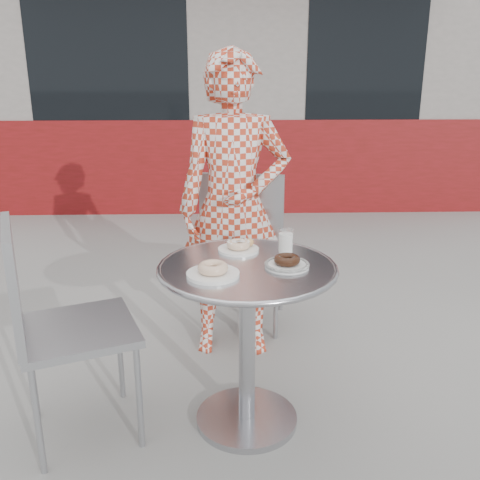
{
  "coord_description": "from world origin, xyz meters",
  "views": [
    {
      "loc": [
        -0.06,
        -2.06,
        1.5
      ],
      "look_at": [
        0.01,
        0.09,
        0.81
      ],
      "focal_mm": 40.0,
      "sensor_mm": 36.0,
      "label": 1
    }
  ],
  "objects_px": {
    "chair_left": "(78,372)",
    "plate_checker": "(287,263)",
    "chair_far": "(246,277)",
    "seated_person": "(234,208)",
    "bistro_table": "(247,306)",
    "plate_near": "(213,271)",
    "plate_far": "(239,247)",
    "milk_cup": "(286,242)"
  },
  "relations": [
    {
      "from": "chair_left",
      "to": "plate_checker",
      "type": "height_order",
      "value": "chair_left"
    },
    {
      "from": "chair_far",
      "to": "chair_left",
      "type": "bearing_deg",
      "value": 64.46
    },
    {
      "from": "seated_person",
      "to": "chair_left",
      "type": "bearing_deg",
      "value": -131.94
    },
    {
      "from": "bistro_table",
      "to": "plate_near",
      "type": "bearing_deg",
      "value": -141.39
    },
    {
      "from": "bistro_table",
      "to": "chair_left",
      "type": "bearing_deg",
      "value": -176.13
    },
    {
      "from": "plate_far",
      "to": "plate_checker",
      "type": "xyz_separation_m",
      "value": [
        0.19,
        -0.2,
        -0.0
      ]
    },
    {
      "from": "chair_far",
      "to": "plate_far",
      "type": "height_order",
      "value": "chair_far"
    },
    {
      "from": "chair_far",
      "to": "seated_person",
      "type": "distance_m",
      "value": 0.59
    },
    {
      "from": "chair_left",
      "to": "plate_far",
      "type": "height_order",
      "value": "chair_left"
    },
    {
      "from": "bistro_table",
      "to": "plate_far",
      "type": "height_order",
      "value": "plate_far"
    },
    {
      "from": "bistro_table",
      "to": "milk_cup",
      "type": "xyz_separation_m",
      "value": [
        0.17,
        0.16,
        0.23
      ]
    },
    {
      "from": "seated_person",
      "to": "plate_checker",
      "type": "relative_size",
      "value": 8.81
    },
    {
      "from": "plate_checker",
      "to": "milk_cup",
      "type": "bearing_deg",
      "value": 85.31
    },
    {
      "from": "plate_far",
      "to": "plate_near",
      "type": "height_order",
      "value": "plate_near"
    },
    {
      "from": "bistro_table",
      "to": "plate_checker",
      "type": "bearing_deg",
      "value": -7.16
    },
    {
      "from": "chair_left",
      "to": "seated_person",
      "type": "distance_m",
      "value": 1.12
    },
    {
      "from": "bistro_table",
      "to": "plate_near",
      "type": "xyz_separation_m",
      "value": [
        -0.14,
        -0.11,
        0.2
      ]
    },
    {
      "from": "chair_left",
      "to": "plate_near",
      "type": "xyz_separation_m",
      "value": [
        0.57,
        -0.06,
        0.47
      ]
    },
    {
      "from": "bistro_table",
      "to": "plate_near",
      "type": "height_order",
      "value": "plate_near"
    },
    {
      "from": "seated_person",
      "to": "bistro_table",
      "type": "bearing_deg",
      "value": -86.57
    },
    {
      "from": "chair_far",
      "to": "plate_near",
      "type": "xyz_separation_m",
      "value": [
        -0.18,
        -1.09,
        0.46
      ]
    },
    {
      "from": "bistro_table",
      "to": "milk_cup",
      "type": "bearing_deg",
      "value": 42.36
    },
    {
      "from": "chair_left",
      "to": "plate_far",
      "type": "distance_m",
      "value": 0.86
    },
    {
      "from": "chair_far",
      "to": "seated_person",
      "type": "xyz_separation_m",
      "value": [
        -0.08,
        -0.29,
        0.51
      ]
    },
    {
      "from": "plate_near",
      "to": "plate_checker",
      "type": "distance_m",
      "value": 0.31
    },
    {
      "from": "plate_far",
      "to": "plate_checker",
      "type": "relative_size",
      "value": 0.98
    },
    {
      "from": "plate_far",
      "to": "milk_cup",
      "type": "xyz_separation_m",
      "value": [
        0.2,
        -0.03,
        0.03
      ]
    },
    {
      "from": "plate_near",
      "to": "plate_checker",
      "type": "height_order",
      "value": "plate_near"
    },
    {
      "from": "chair_far",
      "to": "plate_checker",
      "type": "relative_size",
      "value": 5.31
    },
    {
      "from": "milk_cup",
      "to": "plate_far",
      "type": "bearing_deg",
      "value": 172.27
    },
    {
      "from": "chair_far",
      "to": "plate_checker",
      "type": "height_order",
      "value": "chair_far"
    },
    {
      "from": "plate_near",
      "to": "plate_checker",
      "type": "bearing_deg",
      "value": 16.9
    },
    {
      "from": "chair_far",
      "to": "seated_person",
      "type": "bearing_deg",
      "value": 85.11
    },
    {
      "from": "chair_far",
      "to": "milk_cup",
      "type": "height_order",
      "value": "chair_far"
    },
    {
      "from": "seated_person",
      "to": "plate_far",
      "type": "xyz_separation_m",
      "value": [
        0.01,
        -0.51,
        -0.04
      ]
    },
    {
      "from": "chair_far",
      "to": "seated_person",
      "type": "height_order",
      "value": "seated_person"
    },
    {
      "from": "plate_checker",
      "to": "milk_cup",
      "type": "relative_size",
      "value": 1.77
    },
    {
      "from": "chair_far",
      "to": "plate_near",
      "type": "distance_m",
      "value": 1.2
    },
    {
      "from": "plate_far",
      "to": "milk_cup",
      "type": "bearing_deg",
      "value": -7.73
    },
    {
      "from": "chair_far",
      "to": "chair_left",
      "type": "xyz_separation_m",
      "value": [
        -0.75,
        -1.03,
        -0.01
      ]
    },
    {
      "from": "chair_far",
      "to": "plate_far",
      "type": "relative_size",
      "value": 5.43
    },
    {
      "from": "milk_cup",
      "to": "seated_person",
      "type": "bearing_deg",
      "value": 111.64
    }
  ]
}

